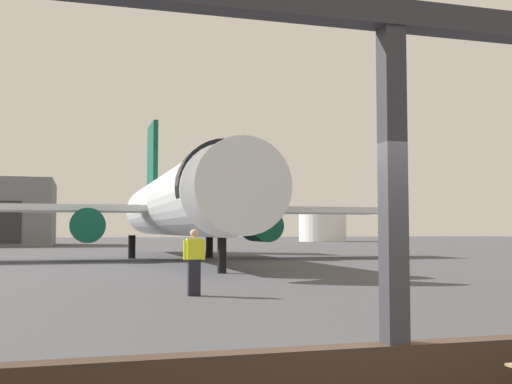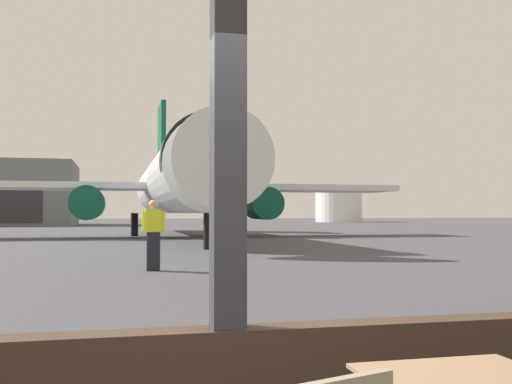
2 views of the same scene
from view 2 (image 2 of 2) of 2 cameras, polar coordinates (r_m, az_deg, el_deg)
ground_plane at (r=43.60m, az=-12.38°, el=-3.84°), size 220.00×220.00×0.00m
window_frame at (r=3.64m, az=-2.74°, el=-3.96°), size 8.65×0.24×3.79m
airplane at (r=34.75m, az=-7.50°, el=1.03°), size 27.46×30.74×10.13m
ground_crew_worker at (r=14.79m, az=-9.83°, el=-3.99°), size 0.56×0.22×1.74m
fuel_storage_tank at (r=94.11m, az=7.95°, el=-1.36°), size 7.25×7.25×4.95m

